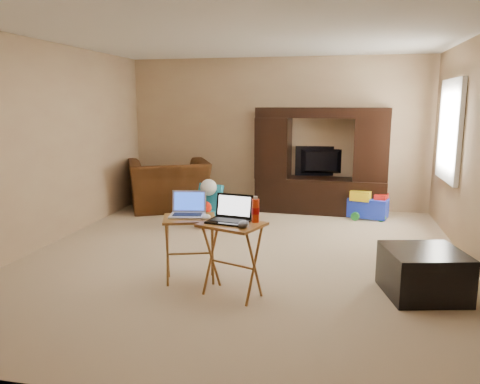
% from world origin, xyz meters
% --- Properties ---
extents(floor, '(5.50, 5.50, 0.00)m').
position_xyz_m(floor, '(0.00, 0.00, 0.00)').
color(floor, beige).
rests_on(floor, ground).
extents(ceiling, '(5.50, 5.50, 0.00)m').
position_xyz_m(ceiling, '(0.00, 0.00, 2.50)').
color(ceiling, silver).
rests_on(ceiling, ground).
extents(wall_back, '(5.00, 0.00, 5.00)m').
position_xyz_m(wall_back, '(0.00, 2.75, 1.25)').
color(wall_back, tan).
rests_on(wall_back, ground).
extents(wall_front, '(5.00, 0.00, 5.00)m').
position_xyz_m(wall_front, '(0.00, -2.75, 1.25)').
color(wall_front, tan).
rests_on(wall_front, ground).
extents(wall_left, '(0.00, 5.50, 5.50)m').
position_xyz_m(wall_left, '(-2.50, 0.00, 1.25)').
color(wall_left, tan).
rests_on(wall_left, ground).
extents(window_pane, '(0.00, 1.20, 1.20)m').
position_xyz_m(window_pane, '(2.48, 1.55, 1.40)').
color(window_pane, white).
rests_on(window_pane, ground).
extents(window_frame, '(0.06, 1.14, 1.34)m').
position_xyz_m(window_frame, '(2.46, 1.55, 1.40)').
color(window_frame, white).
rests_on(window_frame, ground).
extents(entertainment_center, '(2.09, 0.62, 1.69)m').
position_xyz_m(entertainment_center, '(0.76, 2.46, 0.84)').
color(entertainment_center, black).
rests_on(entertainment_center, floor).
extents(television, '(0.86, 0.20, 0.49)m').
position_xyz_m(television, '(0.76, 2.66, 0.81)').
color(television, black).
rests_on(television, entertainment_center).
extents(recliner, '(1.63, 1.56, 0.82)m').
position_xyz_m(recliner, '(-1.72, 2.17, 0.41)').
color(recliner, '#4E2810').
rests_on(recliner, floor).
extents(child_rocker, '(0.54, 0.58, 0.55)m').
position_xyz_m(child_rocker, '(-0.89, 1.55, 0.27)').
color(child_rocker, teal).
rests_on(child_rocker, floor).
extents(plush_toy, '(0.36, 0.30, 0.40)m').
position_xyz_m(plush_toy, '(-0.79, 1.12, 0.20)').
color(plush_toy, red).
rests_on(plush_toy, floor).
extents(push_toy, '(0.69, 0.58, 0.44)m').
position_xyz_m(push_toy, '(1.51, 2.19, 0.22)').
color(push_toy, '#1A32D7').
rests_on(push_toy, floor).
extents(ottoman, '(0.81, 0.81, 0.43)m').
position_xyz_m(ottoman, '(1.84, -0.74, 0.22)').
color(ottoman, black).
rests_on(ottoman, floor).
extents(tray_table_left, '(0.60, 0.54, 0.65)m').
position_xyz_m(tray_table_left, '(-0.37, -0.85, 0.33)').
color(tray_table_left, '#905922').
rests_on(tray_table_left, floor).
extents(tray_table_right, '(0.65, 0.58, 0.69)m').
position_xyz_m(tray_table_right, '(0.12, -1.12, 0.34)').
color(tray_table_right, '#9B5E25').
rests_on(tray_table_right, floor).
extents(laptop_left, '(0.38, 0.34, 0.24)m').
position_xyz_m(laptop_left, '(-0.40, -0.82, 0.77)').
color(laptop_left, '#B0B0B5').
rests_on(laptop_left, tray_table_left).
extents(laptop_right, '(0.41, 0.35, 0.24)m').
position_xyz_m(laptop_right, '(0.08, -1.10, 0.81)').
color(laptop_right, black).
rests_on(laptop_right, tray_table_right).
extents(mouse_left, '(0.10, 0.14, 0.05)m').
position_xyz_m(mouse_left, '(-0.18, -0.92, 0.68)').
color(mouse_left, silver).
rests_on(mouse_left, tray_table_left).
extents(mouse_right, '(0.11, 0.15, 0.06)m').
position_xyz_m(mouse_right, '(0.25, -1.24, 0.72)').
color(mouse_right, '#434247').
rests_on(mouse_right, tray_table_right).
extents(water_bottle, '(0.07, 0.07, 0.21)m').
position_xyz_m(water_bottle, '(0.32, -1.04, 0.80)').
color(water_bottle, red).
rests_on(water_bottle, tray_table_right).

